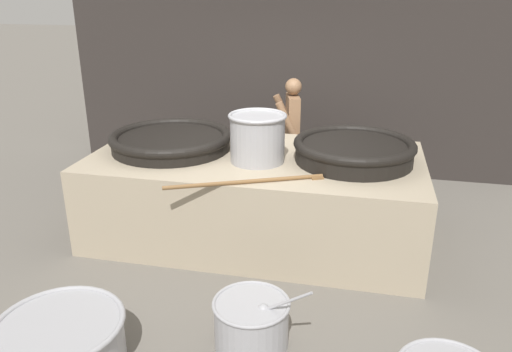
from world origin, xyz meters
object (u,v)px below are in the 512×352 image
(giant_wok_near, at_px, (171,140))
(prep_bowl_vegetables, at_px, (251,321))
(giant_wok_far, at_px, (354,150))
(stock_pot, at_px, (257,137))
(prep_bowl_meat, at_px, (61,341))
(cook, at_px, (292,132))

(giant_wok_near, relative_size, prep_bowl_vegetables, 1.74)
(giant_wok_near, height_order, prep_bowl_vegetables, giant_wok_near)
(giant_wok_near, height_order, giant_wok_far, giant_wok_far)
(giant_wok_near, relative_size, stock_pot, 2.25)
(giant_wok_near, bearing_deg, prep_bowl_meat, -89.21)
(giant_wok_near, xyz_separation_m, giant_wok_far, (2.10, 0.01, 0.03))
(stock_pot, xyz_separation_m, prep_bowl_meat, (-1.04, -2.30, -1.04))
(giant_wok_near, distance_m, stock_pot, 1.11)
(prep_bowl_vegetables, distance_m, prep_bowl_meat, 1.48)
(prep_bowl_meat, bearing_deg, cook, 73.41)
(stock_pot, xyz_separation_m, prep_bowl_vegetables, (0.34, -1.76, -1.03))
(stock_pot, bearing_deg, prep_bowl_meat, -114.42)
(giant_wok_near, distance_m, prep_bowl_vegetables, 2.57)
(cook, xyz_separation_m, prep_bowl_meat, (-1.17, -3.93, -0.65))
(giant_wok_near, relative_size, cook, 0.88)
(giant_wok_far, distance_m, cook, 1.70)
(stock_pot, bearing_deg, prep_bowl_vegetables, -79.13)
(stock_pot, relative_size, prep_bowl_vegetables, 0.77)
(giant_wok_near, distance_m, cook, 1.89)
(giant_wok_near, xyz_separation_m, cook, (1.21, 1.44, -0.22))
(stock_pot, xyz_separation_m, cook, (0.13, 1.64, -0.39))
(prep_bowl_meat, bearing_deg, stock_pot, 65.58)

